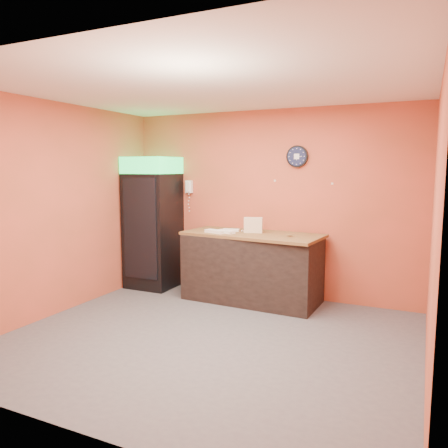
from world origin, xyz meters
The scene contains 15 objects.
floor centered at (0.00, 0.00, 0.00)m, with size 4.50×4.50×0.00m, color #47474C.
back_wall centered at (0.00, 2.00, 1.40)m, with size 4.50×0.02×2.80m, color #D1523B.
left_wall centered at (-2.25, 0.00, 1.40)m, with size 0.02×4.00×2.80m, color #D1523B.
right_wall centered at (2.25, 0.00, 1.40)m, with size 0.02×4.00×2.80m, color #D1523B.
ceiling centered at (0.00, 0.00, 2.80)m, with size 4.50×4.00×0.02m, color white.
beverage_cooler centered at (-1.85, 1.60, 1.03)m, with size 0.74×0.76×2.11m.
prep_counter centered at (-0.09, 1.57, 0.48)m, with size 1.93×0.86×0.96m, color black.
wall_clock centered at (0.44, 1.97, 2.10)m, with size 0.32×0.06×0.32m.
wall_phone centered at (-1.35, 1.95, 1.64)m, with size 0.11×0.10×0.20m.
butcher_paper centered at (-0.09, 1.57, 0.98)m, with size 1.99×0.88×0.04m, color brown.
sub_roll_stack centered at (-0.09, 1.61, 1.12)m, with size 0.28×0.16×0.22m.
wrapped_sandwich_left centered at (-0.59, 1.36, 1.03)m, with size 0.31×0.12×0.04m, color white.
wrapped_sandwich_mid centered at (-0.44, 1.42, 1.02)m, with size 0.29×0.11×0.04m, color white.
wrapped_sandwich_right centered at (-0.45, 1.61, 1.02)m, with size 0.25×0.10×0.04m, color white.
kitchen_tool centered at (-0.16, 1.64, 1.03)m, with size 0.06×0.06×0.06m, color silver.
Camera 1 is at (2.18, -4.26, 1.94)m, focal length 35.00 mm.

